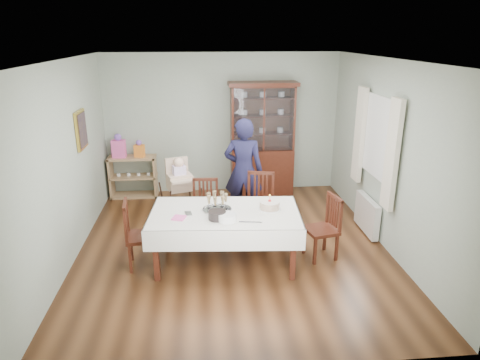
{
  "coord_description": "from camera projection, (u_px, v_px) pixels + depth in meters",
  "views": [
    {
      "loc": [
        -0.43,
        -5.71,
        3.02
      ],
      "look_at": [
        0.13,
        0.2,
        0.98
      ],
      "focal_mm": 32.0,
      "sensor_mm": 36.0,
      "label": 1
    }
  ],
  "objects": [
    {
      "name": "chair_far_left",
      "position": [
        205.0,
        221.0,
        6.62
      ],
      "size": [
        0.44,
        0.44,
        0.91
      ],
      "rotation": [
        0.0,
        0.0,
        -0.08
      ],
      "color": "#461C11",
      "rests_on": "floor"
    },
    {
      "name": "chair_far_right",
      "position": [
        259.0,
        217.0,
        6.72
      ],
      "size": [
        0.53,
        0.53,
        0.98
      ],
      "rotation": [
        0.0,
        0.0,
        -0.24
      ],
      "color": "#461C11",
      "rests_on": "floor"
    },
    {
      "name": "curtain_right",
      "position": [
        360.0,
        135.0,
        6.99
      ],
      "size": [
        0.07,
        0.3,
        1.55
      ],
      "primitive_type": "cube",
      "color": "silver",
      "rests_on": "room_shell"
    },
    {
      "name": "champagne_tray",
      "position": [
        217.0,
        205.0,
        5.75
      ],
      "size": [
        0.4,
        0.4,
        0.24
      ],
      "color": "silver",
      "rests_on": "dining_table"
    },
    {
      "name": "plate_stack_dark",
      "position": [
        217.0,
        215.0,
        5.48
      ],
      "size": [
        0.24,
        0.24,
        0.11
      ],
      "primitive_type": "cylinder",
      "rotation": [
        0.0,
        0.0,
        -0.02
      ],
      "color": "black",
      "rests_on": "dining_table"
    },
    {
      "name": "window",
      "position": [
        379.0,
        138.0,
        6.38
      ],
      "size": [
        0.04,
        1.02,
        1.22
      ],
      "primitive_type": "cube",
      "color": "white",
      "rests_on": "room_shell"
    },
    {
      "name": "china_cabinet",
      "position": [
        262.0,
        138.0,
        8.23
      ],
      "size": [
        1.3,
        0.48,
        2.18
      ],
      "color": "#461C11",
      "rests_on": "floor"
    },
    {
      "name": "birthday_cake",
      "position": [
        270.0,
        206.0,
        5.78
      ],
      "size": [
        0.31,
        0.31,
        0.22
      ],
      "color": "white",
      "rests_on": "dining_table"
    },
    {
      "name": "gift_bag_pink",
      "position": [
        119.0,
        147.0,
        8.03
      ],
      "size": [
        0.25,
        0.17,
        0.46
      ],
      "color": "#EF58A7",
      "rests_on": "sideboard"
    },
    {
      "name": "sideboard",
      "position": [
        133.0,
        177.0,
        8.26
      ],
      "size": [
        0.9,
        0.38,
        0.8
      ],
      "color": "tan",
      "rests_on": "floor"
    },
    {
      "name": "radiator",
      "position": [
        367.0,
        215.0,
        6.78
      ],
      "size": [
        0.1,
        0.8,
        0.55
      ],
      "primitive_type": "cube",
      "color": "white",
      "rests_on": "floor"
    },
    {
      "name": "plate_stack_white",
      "position": [
        227.0,
        218.0,
        5.42
      ],
      "size": [
        0.31,
        0.31,
        0.1
      ],
      "primitive_type": "cylinder",
      "rotation": [
        0.0,
        0.0,
        -0.41
      ],
      "color": "white",
      "rests_on": "dining_table"
    },
    {
      "name": "cake_knife",
      "position": [
        250.0,
        222.0,
        5.39
      ],
      "size": [
        0.29,
        0.07,
        0.01
      ],
      "primitive_type": "cube",
      "rotation": [
        0.0,
        0.0,
        -0.16
      ],
      "color": "silver",
      "rests_on": "dining_table"
    },
    {
      "name": "picture_frame",
      "position": [
        81.0,
        130.0,
        6.42
      ],
      "size": [
        0.04,
        0.48,
        0.58
      ],
      "primitive_type": "cube",
      "color": "gold",
      "rests_on": "room_shell"
    },
    {
      "name": "cutlery",
      "position": [
        186.0,
        213.0,
        5.66
      ],
      "size": [
        0.13,
        0.17,
        0.01
      ],
      "primitive_type": null,
      "rotation": [
        0.0,
        0.0,
        0.16
      ],
      "color": "silver",
      "rests_on": "dining_table"
    },
    {
      "name": "dining_table",
      "position": [
        225.0,
        237.0,
        5.84
      ],
      "size": [
        2.08,
        1.3,
        0.76
      ],
      "rotation": [
        0.0,
        0.0,
        -0.08
      ],
      "color": "#461C11",
      "rests_on": "floor"
    },
    {
      "name": "chair_end_left",
      "position": [
        142.0,
        247.0,
        5.8
      ],
      "size": [
        0.46,
        0.46,
        0.94
      ],
      "rotation": [
        0.0,
        0.0,
        1.67
      ],
      "color": "#461C11",
      "rests_on": "floor"
    },
    {
      "name": "floor",
      "position": [
        233.0,
        246.0,
        6.4
      ],
      "size": [
        5.0,
        5.0,
        0.0
      ],
      "primitive_type": "plane",
      "color": "#593319",
      "rests_on": "ground"
    },
    {
      "name": "chair_end_right",
      "position": [
        322.0,
        239.0,
        6.03
      ],
      "size": [
        0.49,
        0.49,
        0.91
      ],
      "rotation": [
        0.0,
        0.0,
        -1.35
      ],
      "color": "#461C11",
      "rests_on": "floor"
    },
    {
      "name": "woman",
      "position": [
        244.0,
        171.0,
        7.03
      ],
      "size": [
        0.7,
        0.53,
        1.76
      ],
      "primitive_type": "imported",
      "rotation": [
        0.0,
        0.0,
        2.97
      ],
      "color": "black",
      "rests_on": "floor"
    },
    {
      "name": "napkin_stack",
      "position": [
        179.0,
        218.0,
        5.51
      ],
      "size": [
        0.19,
        0.19,
        0.02
      ],
      "primitive_type": "cube",
      "rotation": [
        0.0,
        0.0,
        -0.31
      ],
      "color": "#EF58A7",
      "rests_on": "dining_table"
    },
    {
      "name": "gift_bag_orange",
      "position": [
        139.0,
        149.0,
        8.08
      ],
      "size": [
        0.2,
        0.17,
        0.33
      ],
      "color": "orange",
      "rests_on": "sideboard"
    },
    {
      "name": "curtain_left",
      "position": [
        392.0,
        155.0,
        5.82
      ],
      "size": [
        0.07,
        0.3,
        1.55
      ],
      "primitive_type": "cube",
      "color": "silver",
      "rests_on": "room_shell"
    },
    {
      "name": "room_shell",
      "position": [
        229.0,
        127.0,
        6.35
      ],
      "size": [
        5.0,
        5.0,
        5.0
      ],
      "color": "#9EAA99",
      "rests_on": "floor"
    },
    {
      "name": "high_chair",
      "position": [
        180.0,
        198.0,
        7.07
      ],
      "size": [
        0.64,
        0.64,
        1.14
      ],
      "rotation": [
        0.0,
        0.0,
        0.31
      ],
      "color": "black",
      "rests_on": "floor"
    }
  ]
}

